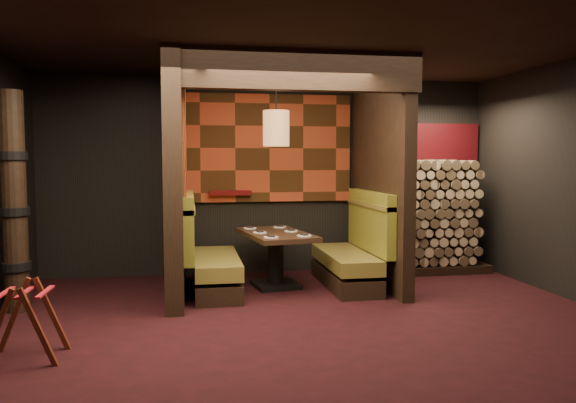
{
  "coord_description": "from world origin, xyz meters",
  "views": [
    {
      "loc": [
        -1.19,
        -5.38,
        1.67
      ],
      "look_at": [
        0.0,
        1.3,
        1.15
      ],
      "focal_mm": 35.0,
      "sensor_mm": 36.0,
      "label": 1
    }
  ],
  "objects_px": {
    "dining_table": "(276,250)",
    "pendant_lamp": "(276,128)",
    "totem_column": "(14,203)",
    "booth_bench_left": "(208,260)",
    "firewood_stack": "(428,216)",
    "booth_bench_right": "(353,255)",
    "luggage_rack": "(26,318)"
  },
  "relations": [
    {
      "from": "dining_table",
      "to": "pendant_lamp",
      "type": "height_order",
      "value": "pendant_lamp"
    },
    {
      "from": "dining_table",
      "to": "totem_column",
      "type": "bearing_deg",
      "value": -167.73
    },
    {
      "from": "booth_bench_left",
      "to": "firewood_stack",
      "type": "distance_m",
      "value": 3.35
    },
    {
      "from": "booth_bench_right",
      "to": "firewood_stack",
      "type": "xyz_separation_m",
      "value": [
        1.35,
        0.7,
        0.42
      ]
    },
    {
      "from": "booth_bench_left",
      "to": "firewood_stack",
      "type": "bearing_deg",
      "value": 12.17
    },
    {
      "from": "totem_column",
      "to": "firewood_stack",
      "type": "bearing_deg",
      "value": 13.19
    },
    {
      "from": "booth_bench_left",
      "to": "luggage_rack",
      "type": "distance_m",
      "value": 2.66
    },
    {
      "from": "booth_bench_left",
      "to": "dining_table",
      "type": "distance_m",
      "value": 0.89
    },
    {
      "from": "booth_bench_right",
      "to": "pendant_lamp",
      "type": "height_order",
      "value": "pendant_lamp"
    },
    {
      "from": "firewood_stack",
      "to": "booth_bench_left",
      "type": "bearing_deg",
      "value": -167.83
    },
    {
      "from": "luggage_rack",
      "to": "booth_bench_right",
      "type": "bearing_deg",
      "value": 31.59
    },
    {
      "from": "booth_bench_left",
      "to": "totem_column",
      "type": "bearing_deg",
      "value": -165.25
    },
    {
      "from": "booth_bench_right",
      "to": "dining_table",
      "type": "relative_size",
      "value": 1.09
    },
    {
      "from": "booth_bench_right",
      "to": "dining_table",
      "type": "height_order",
      "value": "booth_bench_right"
    },
    {
      "from": "pendant_lamp",
      "to": "luggage_rack",
      "type": "xyz_separation_m",
      "value": [
        -2.46,
        -2.18,
        -1.71
      ]
    },
    {
      "from": "booth_bench_right",
      "to": "firewood_stack",
      "type": "relative_size",
      "value": 0.92
    },
    {
      "from": "booth_bench_right",
      "to": "totem_column",
      "type": "xyz_separation_m",
      "value": [
        -3.98,
        -0.55,
        0.79
      ]
    },
    {
      "from": "booth_bench_right",
      "to": "luggage_rack",
      "type": "distance_m",
      "value": 4.08
    },
    {
      "from": "booth_bench_left",
      "to": "pendant_lamp",
      "type": "distance_m",
      "value": 1.87
    },
    {
      "from": "booth_bench_right",
      "to": "pendant_lamp",
      "type": "bearing_deg",
      "value": 177.43
    },
    {
      "from": "booth_bench_left",
      "to": "pendant_lamp",
      "type": "xyz_separation_m",
      "value": [
        0.88,
        0.05,
        1.65
      ]
    },
    {
      "from": "dining_table",
      "to": "booth_bench_left",
      "type": "bearing_deg",
      "value": -173.79
    },
    {
      "from": "luggage_rack",
      "to": "dining_table",
      "type": "bearing_deg",
      "value": 42.24
    },
    {
      "from": "dining_table",
      "to": "luggage_rack",
      "type": "height_order",
      "value": "dining_table"
    },
    {
      "from": "dining_table",
      "to": "luggage_rack",
      "type": "bearing_deg",
      "value": -137.76
    },
    {
      "from": "pendant_lamp",
      "to": "totem_column",
      "type": "height_order",
      "value": "pendant_lamp"
    },
    {
      "from": "dining_table",
      "to": "firewood_stack",
      "type": "distance_m",
      "value": 2.47
    },
    {
      "from": "booth_bench_right",
      "to": "luggage_rack",
      "type": "xyz_separation_m",
      "value": [
        -3.47,
        -2.13,
        -0.06
      ]
    },
    {
      "from": "dining_table",
      "to": "firewood_stack",
      "type": "xyz_separation_m",
      "value": [
        2.37,
        0.6,
        0.33
      ]
    },
    {
      "from": "dining_table",
      "to": "pendant_lamp",
      "type": "relative_size",
      "value": 1.43
    },
    {
      "from": "dining_table",
      "to": "totem_column",
      "type": "xyz_separation_m",
      "value": [
        -2.97,
        -0.65,
        0.7
      ]
    },
    {
      "from": "totem_column",
      "to": "firewood_stack",
      "type": "xyz_separation_m",
      "value": [
        5.33,
        1.25,
        -0.37
      ]
    }
  ]
}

